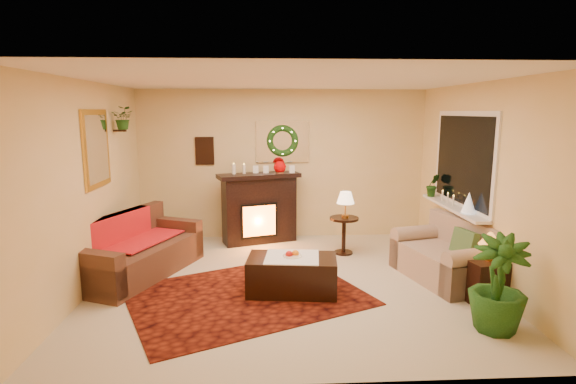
{
  "coord_description": "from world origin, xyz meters",
  "views": [
    {
      "loc": [
        -0.31,
        -5.61,
        2.22
      ],
      "look_at": [
        0.0,
        0.35,
        1.15
      ],
      "focal_mm": 28.0,
      "sensor_mm": 36.0,
      "label": 1
    }
  ],
  "objects_px": {
    "fireplace": "(259,211)",
    "end_table_square": "(483,279)",
    "side_table_round": "(344,234)",
    "coffee_table": "(292,276)",
    "loveseat": "(444,249)",
    "sofa": "(139,244)"
  },
  "relations": [
    {
      "from": "fireplace",
      "to": "end_table_square",
      "type": "xyz_separation_m",
      "value": [
        2.67,
        -2.61,
        -0.28
      ]
    },
    {
      "from": "fireplace",
      "to": "end_table_square",
      "type": "relative_size",
      "value": 2.41
    },
    {
      "from": "fireplace",
      "to": "side_table_round",
      "type": "relative_size",
      "value": 2.08
    },
    {
      "from": "side_table_round",
      "to": "coffee_table",
      "type": "xyz_separation_m",
      "value": [
        -0.91,
        -1.52,
        -0.11
      ]
    },
    {
      "from": "loveseat",
      "to": "end_table_square",
      "type": "relative_size",
      "value": 2.74
    },
    {
      "from": "sofa",
      "to": "side_table_round",
      "type": "relative_size",
      "value": 3.29
    },
    {
      "from": "end_table_square",
      "to": "coffee_table",
      "type": "xyz_separation_m",
      "value": [
        -2.25,
        0.36,
        -0.06
      ]
    },
    {
      "from": "loveseat",
      "to": "end_table_square",
      "type": "distance_m",
      "value": 0.76
    },
    {
      "from": "coffee_table",
      "to": "loveseat",
      "type": "bearing_deg",
      "value": 16.21
    },
    {
      "from": "loveseat",
      "to": "side_table_round",
      "type": "height_order",
      "value": "loveseat"
    },
    {
      "from": "end_table_square",
      "to": "loveseat",
      "type": "bearing_deg",
      "value": 105.55
    },
    {
      "from": "fireplace",
      "to": "side_table_round",
      "type": "bearing_deg",
      "value": -46.9
    },
    {
      "from": "sofa",
      "to": "end_table_square",
      "type": "xyz_separation_m",
      "value": [
        4.3,
        -1.1,
        -0.16
      ]
    },
    {
      "from": "end_table_square",
      "to": "fireplace",
      "type": "bearing_deg",
      "value": 135.63
    },
    {
      "from": "fireplace",
      "to": "side_table_round",
      "type": "distance_m",
      "value": 1.54
    },
    {
      "from": "fireplace",
      "to": "loveseat",
      "type": "bearing_deg",
      "value": -55.67
    },
    {
      "from": "loveseat",
      "to": "coffee_table",
      "type": "xyz_separation_m",
      "value": [
        -2.05,
        -0.36,
        -0.21
      ]
    },
    {
      "from": "side_table_round",
      "to": "coffee_table",
      "type": "distance_m",
      "value": 1.77
    },
    {
      "from": "sofa",
      "to": "coffee_table",
      "type": "height_order",
      "value": "sofa"
    },
    {
      "from": "side_table_round",
      "to": "end_table_square",
      "type": "height_order",
      "value": "side_table_round"
    },
    {
      "from": "end_table_square",
      "to": "sofa",
      "type": "bearing_deg",
      "value": 165.62
    },
    {
      "from": "loveseat",
      "to": "coffee_table",
      "type": "relative_size",
      "value": 1.28
    }
  ]
}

